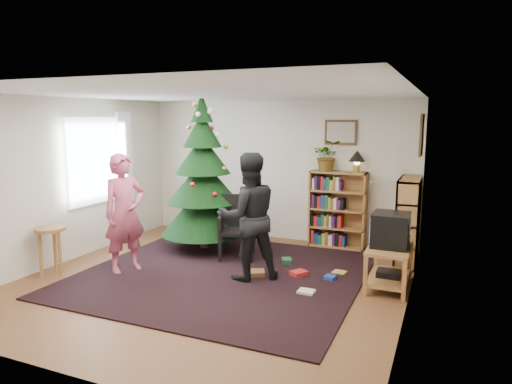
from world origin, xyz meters
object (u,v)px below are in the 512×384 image
at_px(picture_back, 341,132).
at_px(person_by_chair, 248,217).
at_px(picture_right, 422,135).
at_px(tv_stand, 389,262).
at_px(potted_plant, 327,156).
at_px(christmas_tree, 203,186).
at_px(person_standing, 125,213).
at_px(table_lamp, 357,158).
at_px(armchair, 240,224).
at_px(bookshelf_right, 408,220).
at_px(crt_tv, 391,230).
at_px(bookshelf_back, 337,209).
at_px(stool, 51,238).

bearing_deg(picture_back, person_by_chair, -108.72).
height_order(picture_right, tv_stand, picture_right).
bearing_deg(potted_plant, christmas_tree, -151.38).
bearing_deg(person_standing, table_lamp, -24.76).
bearing_deg(table_lamp, armchair, -143.32).
xyz_separation_m(bookshelf_right, crt_tv, (-0.12, -1.18, 0.10)).
bearing_deg(table_lamp, picture_back, 156.44).
xyz_separation_m(picture_back, bookshelf_back, (0.01, -0.14, -1.29)).
relative_size(tv_stand, person_standing, 0.55).
height_order(stool, person_standing, person_standing).
xyz_separation_m(tv_stand, armchair, (-2.34, 0.42, 0.21)).
xyz_separation_m(tv_stand, person_by_chair, (-1.81, -0.45, 0.54)).
distance_m(person_standing, potted_plant, 3.43).
distance_m(picture_back, tv_stand, 2.60).
xyz_separation_m(bookshelf_right, potted_plant, (-1.38, 0.41, 0.90)).
bearing_deg(bookshelf_right, person_by_chair, 130.30).
bearing_deg(tv_stand, armchair, 169.95).
relative_size(armchair, potted_plant, 1.89).
bearing_deg(crt_tv, armchair, 169.94).
bearing_deg(christmas_tree, bookshelf_back, 26.20).
distance_m(bookshelf_right, crt_tv, 1.20).
distance_m(christmas_tree, stool, 2.44).
height_order(christmas_tree, bookshelf_back, christmas_tree).
relative_size(picture_right, potted_plant, 1.15).
xyz_separation_m(armchair, table_lamp, (1.58, 1.18, 1.01)).
relative_size(bookshelf_back, person_by_chair, 0.75).
xyz_separation_m(bookshelf_back, tv_stand, (1.06, -1.60, -0.34)).
distance_m(bookshelf_back, person_standing, 3.50).
bearing_deg(picture_right, armchair, -167.21).
height_order(stool, table_lamp, table_lamp).
xyz_separation_m(bookshelf_right, person_standing, (-3.69, -2.02, 0.19)).
distance_m(tv_stand, armchair, 2.39).
relative_size(christmas_tree, bookshelf_right, 1.98).
distance_m(crt_tv, person_by_chair, 1.87).
bearing_deg(christmas_tree, picture_right, 7.01).
bearing_deg(person_standing, picture_back, -19.88).
bearing_deg(picture_right, tv_stand, -104.23).
bearing_deg(picture_back, bookshelf_back, -85.91).
bearing_deg(crt_tv, potted_plant, 128.25).
relative_size(picture_right, armchair, 0.61).
bearing_deg(person_by_chair, bookshelf_right, -178.23).
relative_size(christmas_tree, person_by_chair, 1.48).
bearing_deg(person_by_chair, person_standing, -26.18).
distance_m(picture_right, bookshelf_back, 1.93).
relative_size(picture_right, bookshelf_back, 0.46).
height_order(christmas_tree, bookshelf_right, christmas_tree).
bearing_deg(picture_back, crt_tv, -58.34).
distance_m(bookshelf_right, potted_plant, 1.70).
height_order(crt_tv, potted_plant, potted_plant).
relative_size(bookshelf_back, tv_stand, 1.39).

